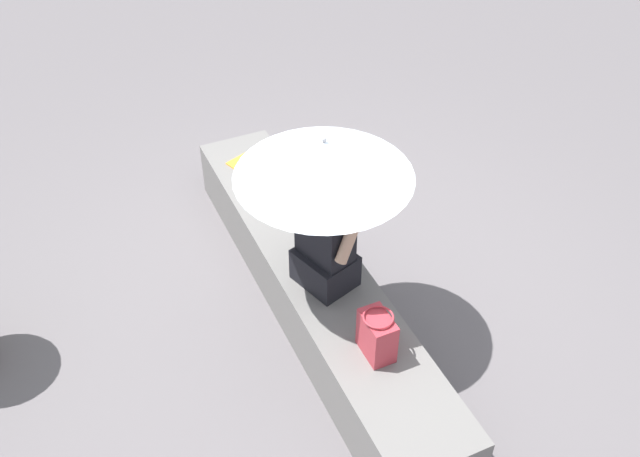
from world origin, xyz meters
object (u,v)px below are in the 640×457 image
person_seated (325,232)px  parasol (324,159)px  magazine (248,166)px  handbag_black (377,335)px

person_seated → parasol: 0.51m
person_seated → parasol: (0.00, 0.01, 0.51)m
person_seated → magazine: size_ratio=3.21×
parasol → magazine: bearing=0.1°
parasol → handbag_black: (-0.63, -0.03, -0.76)m
parasol → handbag_black: 0.99m
handbag_black → magazine: (1.94, 0.03, -0.13)m
person_seated → parasol: bearing=70.7°
person_seated → handbag_black: person_seated is taller
person_seated → magazine: 1.37m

